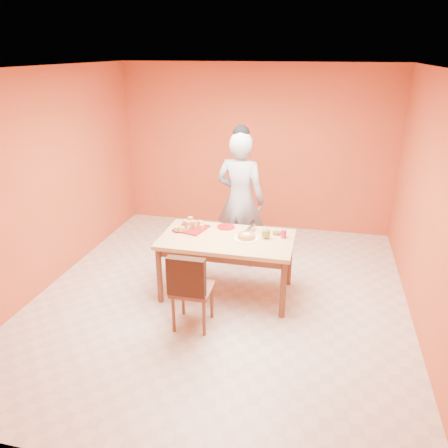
% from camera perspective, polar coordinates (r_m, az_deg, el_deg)
% --- Properties ---
extents(floor, '(5.00, 5.00, 0.00)m').
position_cam_1_polar(floor, '(5.52, -0.45, -9.55)').
color(floor, beige).
rests_on(floor, ground).
extents(ceiling, '(5.00, 5.00, 0.00)m').
position_cam_1_polar(ceiling, '(4.71, -0.56, 19.72)').
color(ceiling, silver).
rests_on(ceiling, wall_back).
extents(wall_back, '(4.50, 0.00, 4.50)m').
position_cam_1_polar(wall_back, '(7.32, 4.17, 9.80)').
color(wall_back, '#D85331').
rests_on(wall_back, floor).
extents(wall_left, '(0.00, 5.00, 5.00)m').
position_cam_1_polar(wall_left, '(5.88, -22.44, 5.15)').
color(wall_left, '#D85331').
rests_on(wall_left, floor).
extents(wall_right, '(0.00, 5.00, 5.00)m').
position_cam_1_polar(wall_right, '(4.96, 25.70, 1.68)').
color(wall_right, '#D85331').
rests_on(wall_right, floor).
extents(dining_table, '(1.60, 0.90, 0.76)m').
position_cam_1_polar(dining_table, '(5.31, 0.37, -2.72)').
color(dining_table, tan).
rests_on(dining_table, floor).
extents(dining_chair, '(0.43, 0.50, 0.92)m').
position_cam_1_polar(dining_chair, '(4.78, -4.21, -8.31)').
color(dining_chair, brown).
rests_on(dining_chair, floor).
extents(pastry_pile, '(0.32, 0.32, 0.10)m').
position_cam_1_polar(pastry_pile, '(5.51, -4.31, 0.05)').
color(pastry_pile, tan).
rests_on(pastry_pile, pastry_platter).
extents(person, '(0.75, 0.56, 1.89)m').
position_cam_1_polar(person, '(6.01, 2.13, 3.14)').
color(person, gray).
rests_on(person, floor).
extents(pastry_platter, '(0.43, 0.43, 0.02)m').
position_cam_1_polar(pastry_platter, '(5.54, -4.29, -0.55)').
color(pastry_platter, maroon).
rests_on(pastry_platter, dining_table).
extents(red_dinner_plate, '(0.24, 0.24, 0.01)m').
position_cam_1_polar(red_dinner_plate, '(5.58, 0.26, -0.36)').
color(red_dinner_plate, maroon).
rests_on(red_dinner_plate, dining_table).
extents(white_cake_plate, '(0.31, 0.31, 0.01)m').
position_cam_1_polar(white_cake_plate, '(5.25, 2.93, -1.88)').
color(white_cake_plate, white).
rests_on(white_cake_plate, dining_table).
extents(sponge_cake, '(0.25, 0.25, 0.05)m').
position_cam_1_polar(sponge_cake, '(5.23, 2.93, -1.58)').
color(sponge_cake, gold).
rests_on(sponge_cake, white_cake_plate).
extents(cake_server, '(0.11, 0.29, 0.01)m').
position_cam_1_polar(cake_server, '(5.38, 3.39, -0.53)').
color(cake_server, silver).
rests_on(cake_server, sponge_cake).
extents(egg_ornament, '(0.12, 0.10, 0.14)m').
position_cam_1_polar(egg_ornament, '(5.25, 5.48, -1.20)').
color(egg_ornament, olive).
rests_on(egg_ornament, dining_table).
extents(magenta_glass, '(0.08, 0.08, 0.10)m').
position_cam_1_polar(magenta_glass, '(5.30, 7.79, -1.29)').
color(magenta_glass, '#C21D49').
rests_on(magenta_glass, dining_table).
extents(checker_tin, '(0.11, 0.11, 0.03)m').
position_cam_1_polar(checker_tin, '(5.40, 6.91, -1.20)').
color(checker_tin, '#341E0E').
rests_on(checker_tin, dining_table).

